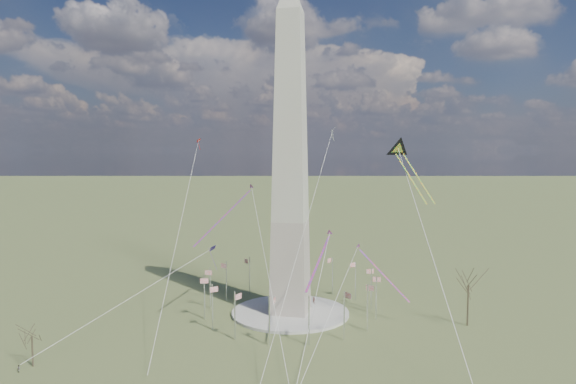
% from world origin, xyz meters
% --- Properties ---
extents(ground, '(2000.00, 2000.00, 0.00)m').
position_xyz_m(ground, '(0.00, 0.00, 0.00)').
color(ground, '#516231').
rests_on(ground, ground).
extents(plaza, '(36.00, 36.00, 0.80)m').
position_xyz_m(plaza, '(0.00, 0.00, 0.40)').
color(plaza, '#B3B1A4').
rests_on(plaza, ground).
extents(washington_monument, '(15.56, 15.56, 100.00)m').
position_xyz_m(washington_monument, '(0.00, 0.00, 47.95)').
color(washington_monument, '#AD9F91').
rests_on(washington_monument, plaza).
extents(flagpole_ring, '(54.40, 54.40, 13.00)m').
position_xyz_m(flagpole_ring, '(-0.00, -0.00, 7.27)').
color(flagpole_ring, white).
rests_on(flagpole_ring, ground).
extents(tree_near, '(10.19, 10.19, 17.83)m').
position_xyz_m(tree_near, '(51.82, 0.30, 12.72)').
color(tree_near, '#463B2A').
rests_on(tree_near, ground).
extents(tree_far, '(6.03, 6.03, 10.54)m').
position_xyz_m(tree_far, '(-50.57, -50.25, 7.51)').
color(tree_far, '#463B2A').
rests_on(tree_far, ground).
extents(person_west, '(1.00, 0.99, 1.63)m').
position_xyz_m(person_west, '(-51.55, -53.55, 0.82)').
color(person_west, gray).
rests_on(person_west, ground).
extents(kite_delta_black, '(14.41, 21.79, 18.15)m').
position_xyz_m(kite_delta_black, '(32.06, 5.58, 49.59)').
color(kite_delta_black, black).
rests_on(kite_delta_black, ground).
extents(kite_diamond_purple, '(2.43, 2.97, 8.67)m').
position_xyz_m(kite_diamond_purple, '(-27.86, 7.66, 16.87)').
color(kite_diamond_purple, navy).
rests_on(kite_diamond_purple, ground).
extents(kite_streamer_left, '(4.55, 18.27, 12.63)m').
position_xyz_m(kite_streamer_left, '(12.70, -21.11, 23.44)').
color(kite_streamer_left, '#FF3728').
rests_on(kite_streamer_left, ground).
extents(kite_streamer_mid, '(12.22, 22.10, 16.56)m').
position_xyz_m(kite_streamer_mid, '(-16.37, -5.21, 33.40)').
color(kite_streamer_mid, '#FF3728').
rests_on(kite_streamer_mid, ground).
extents(kite_streamer_right, '(16.99, 14.16, 14.34)m').
position_xyz_m(kite_streamer_right, '(25.33, 5.93, 14.96)').
color(kite_streamer_right, '#FF3728').
rests_on(kite_streamer_right, ground).
extents(kite_small_red, '(1.49, 2.13, 4.43)m').
position_xyz_m(kite_small_red, '(-43.57, 35.67, 53.43)').
color(kite_small_red, red).
rests_on(kite_small_red, ground).
extents(kite_small_white, '(1.41, 2.28, 5.17)m').
position_xyz_m(kite_small_white, '(7.85, 38.58, 57.13)').
color(kite_small_white, white).
rests_on(kite_small_white, ground).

